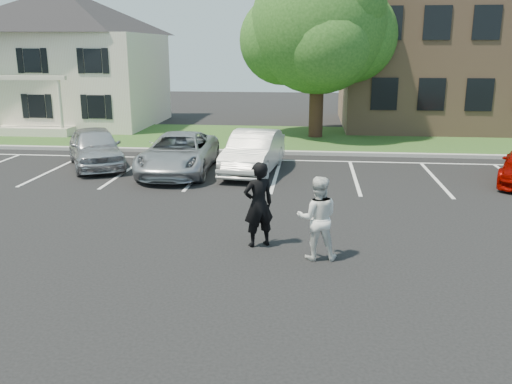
# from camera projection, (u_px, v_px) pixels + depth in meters

# --- Properties ---
(ground_plane) EXTENTS (90.00, 90.00, 0.00)m
(ground_plane) POSITION_uv_depth(u_px,v_px,m) (251.00, 259.00, 11.82)
(ground_plane) COLOR black
(ground_plane) RESTS_ON ground
(curb) EXTENTS (40.00, 0.30, 0.15)m
(curb) POSITION_uv_depth(u_px,v_px,m) (282.00, 153.00, 23.32)
(curb) COLOR gray
(curb) RESTS_ON ground
(grass_strip) EXTENTS (44.00, 8.00, 0.08)m
(grass_strip) POSITION_uv_depth(u_px,v_px,m) (287.00, 138.00, 27.18)
(grass_strip) COLOR #254A1D
(grass_strip) RESTS_ON ground
(stall_lines) EXTENTS (34.00, 5.36, 0.01)m
(stall_lines) POSITION_uv_depth(u_px,v_px,m) (315.00, 170.00, 20.27)
(stall_lines) COLOR silver
(stall_lines) RESTS_ON ground
(house) EXTENTS (10.30, 9.22, 7.60)m
(house) POSITION_uv_depth(u_px,v_px,m) (67.00, 58.00, 31.31)
(house) COLOR beige
(house) RESTS_ON ground
(tree) EXTENTS (7.80, 7.20, 8.80)m
(tree) POSITION_uv_depth(u_px,v_px,m) (320.00, 28.00, 26.21)
(tree) COLOR black
(tree) RESTS_ON ground
(man_black_suit) EXTENTS (0.87, 0.77, 1.99)m
(man_black_suit) POSITION_uv_depth(u_px,v_px,m) (259.00, 204.00, 12.37)
(man_black_suit) COLOR black
(man_black_suit) RESTS_ON ground
(man_white_shirt) EXTENTS (0.94, 0.75, 1.84)m
(man_white_shirt) POSITION_uv_depth(u_px,v_px,m) (317.00, 218.00, 11.63)
(man_white_shirt) COLOR silver
(man_white_shirt) RESTS_ON ground
(car_silver_west) EXTENTS (3.68, 4.77, 1.52)m
(car_silver_west) POSITION_uv_depth(u_px,v_px,m) (95.00, 147.00, 20.76)
(car_silver_west) COLOR #B4B3B9
(car_silver_west) RESTS_ON ground
(car_silver_minivan) EXTENTS (2.52, 5.23, 1.43)m
(car_silver_minivan) POSITION_uv_depth(u_px,v_px,m) (179.00, 153.00, 19.78)
(car_silver_minivan) COLOR #A9ABB0
(car_silver_minivan) RESTS_ON ground
(car_white_sedan) EXTENTS (2.08, 4.71, 1.51)m
(car_white_sedan) POSITION_uv_depth(u_px,v_px,m) (253.00, 152.00, 19.85)
(car_white_sedan) COLOR silver
(car_white_sedan) RESTS_ON ground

